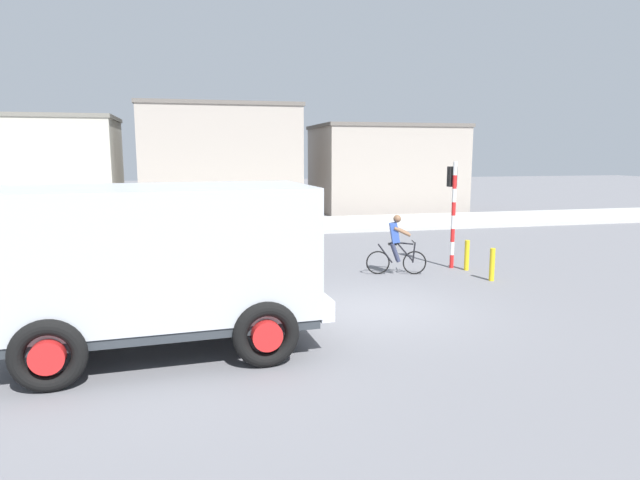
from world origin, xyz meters
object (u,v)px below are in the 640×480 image
object	(u,v)px
truck_foreground	(161,258)
bollard_near	(492,265)
bollard_far	(467,255)
cyclist	(396,245)
car_red_near	(248,237)
traffic_light_pole	(453,200)

from	to	relation	value
truck_foreground	bollard_near	world-z (taller)	truck_foreground
truck_foreground	bollard_far	xyz separation A→B (m)	(8.48, 4.83, -1.22)
cyclist	car_red_near	bearing A→B (deg)	145.82
truck_foreground	bollard_far	bearing A→B (deg)	29.67
car_red_near	bollard_near	xyz separation A→B (m)	(6.18, -4.04, -0.37)
cyclist	traffic_light_pole	distance (m)	2.37
cyclist	traffic_light_pole	bearing A→B (deg)	14.60
traffic_light_pole	bollard_near	distance (m)	2.50
bollard_far	bollard_near	bearing A→B (deg)	-90.00
truck_foreground	cyclist	xyz separation A→B (m)	(6.23, 4.80, -0.80)
bollard_near	cyclist	bearing A→B (deg)	148.64
traffic_light_pole	bollard_near	xyz separation A→B (m)	(0.28, -1.89, -1.62)
cyclist	bollard_near	bearing A→B (deg)	-31.36
bollard_far	traffic_light_pole	bearing A→B (deg)	119.49
traffic_light_pole	bollard_far	bearing A→B (deg)	-60.51
car_red_near	bollard_far	xyz separation A→B (m)	(6.18, -2.64, -0.37)
bollard_near	bollard_far	world-z (taller)	same
traffic_light_pole	bollard_near	bearing A→B (deg)	-81.70
bollard_near	traffic_light_pole	bearing A→B (deg)	98.30
truck_foreground	bollard_far	size ratio (longest dim) A/B	6.17
truck_foreground	bollard_near	distance (m)	9.23
cyclist	car_red_near	world-z (taller)	cyclist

